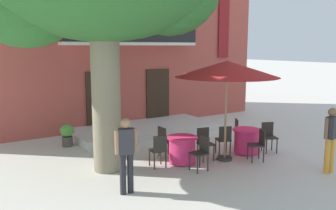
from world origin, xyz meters
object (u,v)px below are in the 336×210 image
cafe_chair_middle_1 (269,135)px  cafe_chair_middle_3 (224,138)px  cafe_table_near_tree (182,149)px  pedestrian_mid_plaza (331,136)px  cafe_chair_middle_2 (240,131)px  pedestrian_near_entrance (126,151)px  cafe_chair_near_tree_1 (165,139)px  cafe_chair_middle_0 (259,143)px  cafe_chair_near_tree_2 (159,149)px  cafe_chair_near_tree_3 (201,151)px  ground_planter_left (67,134)px  cafe_table_middle (246,141)px  cafe_umbrella (227,69)px  cafe_chair_near_tree_0 (205,141)px

cafe_chair_middle_1 → cafe_chair_middle_3: same height
cafe_table_near_tree → pedestrian_mid_plaza: 3.89m
cafe_chair_middle_2 → pedestrian_near_entrance: (-4.77, -1.42, 0.44)m
cafe_chair_near_tree_1 → cafe_chair_middle_0: bearing=-40.8°
cafe_table_near_tree → cafe_chair_middle_1: cafe_chair_middle_1 is taller
cafe_chair_middle_2 → pedestrian_mid_plaza: 3.09m
cafe_chair_near_tree_2 → cafe_chair_middle_0: 2.89m
cafe_chair_near_tree_3 → cafe_chair_middle_1: bearing=4.5°
cafe_chair_middle_3 → pedestrian_mid_plaza: bearing=-63.6°
cafe_chair_middle_2 → ground_planter_left: (-4.72, 3.08, -0.12)m
pedestrian_near_entrance → pedestrian_mid_plaza: (4.99, -1.64, 0.00)m
cafe_chair_near_tree_3 → cafe_table_middle: bearing=12.0°
cafe_chair_near_tree_1 → cafe_chair_middle_2: same height
cafe_chair_middle_0 → ground_planter_left: 6.07m
cafe_table_near_tree → cafe_chair_near_tree_2: (-0.75, 0.02, 0.14)m
pedestrian_near_entrance → pedestrian_mid_plaza: bearing=-18.2°
cafe_umbrella → pedestrian_mid_plaza: size_ratio=1.70×
cafe_table_middle → cafe_chair_middle_1: size_ratio=0.95×
cafe_chair_middle_0 → pedestrian_mid_plaza: 1.91m
cafe_chair_middle_2 → cafe_umbrella: (-1.34, -0.80, 2.08)m
cafe_chair_near_tree_1 → cafe_table_middle: bearing=-24.7°
cafe_chair_near_tree_2 → cafe_chair_middle_1: 3.70m
cafe_chair_near_tree_0 → pedestrian_mid_plaza: pedestrian_mid_plaza is taller
cafe_chair_near_tree_2 → cafe_chair_middle_2: 3.31m
cafe_chair_near_tree_1 → cafe_chair_middle_3: same height
cafe_chair_near_tree_0 → cafe_chair_middle_0: same height
cafe_chair_middle_2 → cafe_chair_middle_3: size_ratio=1.00×
cafe_chair_middle_2 → pedestrian_mid_plaza: (0.22, -3.05, 0.44)m
cafe_chair_middle_0 → pedestrian_mid_plaza: size_ratio=0.53×
cafe_chair_middle_2 → cafe_umbrella: cafe_umbrella is taller
cafe_chair_middle_1 → pedestrian_mid_plaza: size_ratio=0.53×
cafe_chair_middle_1 → pedestrian_mid_plaza: pedestrian_mid_plaza is taller
cafe_chair_middle_2 → cafe_table_near_tree: bearing=-171.8°
pedestrian_near_entrance → cafe_chair_near_tree_0: bearing=18.4°
cafe_chair_near_tree_0 → cafe_chair_near_tree_1: size_ratio=1.00×
cafe_table_middle → pedestrian_mid_plaza: size_ratio=0.51×
cafe_chair_middle_3 → pedestrian_mid_plaza: 2.93m
cafe_umbrella → pedestrian_near_entrance: (-3.43, -0.61, -1.64)m
cafe_umbrella → pedestrian_near_entrance: 3.85m
cafe_chair_near_tree_0 → cafe_chair_near_tree_3: same height
cafe_chair_middle_0 → cafe_umbrella: 2.29m
cafe_table_near_tree → cafe_chair_near_tree_1: (-0.10, 0.75, 0.14)m
ground_planter_left → pedestrian_near_entrance: pedestrian_near_entrance is taller
cafe_chair_middle_0 → cafe_chair_middle_1: same height
cafe_chair_near_tree_1 → ground_planter_left: cafe_chair_near_tree_1 is taller
cafe_chair_near_tree_0 → cafe_chair_middle_2: (1.78, 0.42, 0.00)m
ground_planter_left → cafe_table_near_tree: bearing=-57.6°
cafe_table_near_tree → cafe_table_middle: bearing=-7.9°
cafe_chair_middle_0 → cafe_chair_middle_2: bearing=66.7°
cafe_chair_near_tree_1 → cafe_umbrella: bearing=-42.4°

